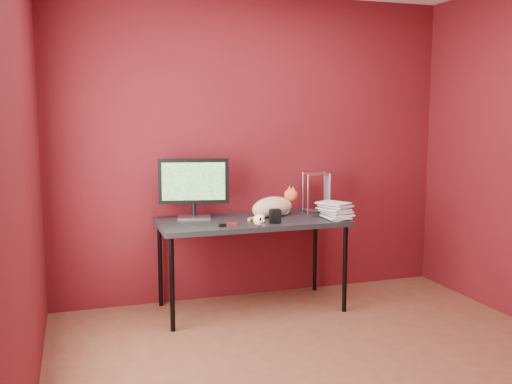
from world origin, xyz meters
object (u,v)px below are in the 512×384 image
object	(u,v)px
desk	(251,225)
speaker	(275,216)
monitor	(194,185)
book_stack	(328,128)
cat	(273,206)
skull_mug	(259,220)

from	to	relation	value
desk	speaker	bearing A→B (deg)	-57.38
monitor	speaker	world-z (taller)	monitor
desk	book_stack	bearing A→B (deg)	-17.35
desk	book_stack	xyz separation A→B (m)	(0.58, -0.18, 0.79)
book_stack	cat	bearing A→B (deg)	147.05
monitor	speaker	size ratio (longest dim) A/B	5.15
monitor	skull_mug	distance (m)	0.65
monitor	book_stack	bearing A→B (deg)	-6.54
cat	skull_mug	world-z (taller)	cat
monitor	book_stack	distance (m)	1.17
book_stack	skull_mug	bearing A→B (deg)	-169.81
cat	speaker	distance (m)	0.28
cat	book_stack	bearing A→B (deg)	-45.66
desk	monitor	xyz separation A→B (m)	(-0.44, 0.16, 0.32)
skull_mug	book_stack	size ratio (longest dim) A/B	0.07
cat	skull_mug	size ratio (longest dim) A/B	4.88
monitor	skull_mug	bearing A→B (deg)	-35.59
skull_mug	book_stack	bearing A→B (deg)	-9.57
monitor	cat	world-z (taller)	monitor
cat	speaker	bearing A→B (deg)	-119.10
skull_mug	book_stack	xyz separation A→B (m)	(0.61, 0.11, 0.69)
desk	cat	xyz separation A→B (m)	(0.21, 0.06, 0.14)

